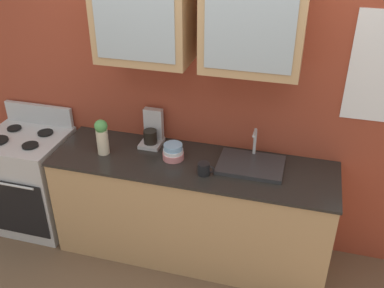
{
  "coord_description": "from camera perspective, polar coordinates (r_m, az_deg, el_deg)",
  "views": [
    {
      "loc": [
        0.76,
        -2.73,
        2.69
      ],
      "look_at": [
        0.0,
        0.0,
        1.06
      ],
      "focal_mm": 41.01,
      "sensor_mm": 36.0,
      "label": 1
    }
  ],
  "objects": [
    {
      "name": "ground_plane",
      "position": [
        3.9,
        -0.04,
        -13.55
      ],
      "size": [
        10.0,
        10.0,
        0.0
      ],
      "primitive_type": "plane",
      "color": "brown"
    },
    {
      "name": "back_wall_unit",
      "position": [
        3.35,
        1.46,
        9.01
      ],
      "size": [
        4.41,
        0.47,
        2.6
      ],
      "color": "#993D28",
      "rests_on": "ground_plane"
    },
    {
      "name": "counter",
      "position": [
        3.61,
        -0.04,
        -8.42
      ],
      "size": [
        2.2,
        0.64,
        0.89
      ],
      "color": "tan",
      "rests_on": "ground_plane"
    },
    {
      "name": "stove_range",
      "position": [
        4.18,
        -20.13,
        -4.45
      ],
      "size": [
        0.68,
        0.65,
        1.07
      ],
      "color": "silver",
      "rests_on": "ground_plane"
    },
    {
      "name": "sink_faucet",
      "position": [
        3.33,
        7.66,
        -2.62
      ],
      "size": [
        0.49,
        0.36,
        0.25
      ],
      "color": "#2D2D30",
      "rests_on": "counter"
    },
    {
      "name": "bowl_stack",
      "position": [
        3.38,
        -2.46,
        -1.04
      ],
      "size": [
        0.16,
        0.16,
        0.13
      ],
      "color": "#D87F84",
      "rests_on": "counter"
    },
    {
      "name": "vase",
      "position": [
        3.47,
        -11.62,
        1.03
      ],
      "size": [
        0.1,
        0.1,
        0.29
      ],
      "color": "beige",
      "rests_on": "counter"
    },
    {
      "name": "cup_near_sink",
      "position": [
        3.2,
        1.56,
        -3.24
      ],
      "size": [
        0.13,
        0.09,
        0.09
      ],
      "color": "black",
      "rests_on": "counter"
    },
    {
      "name": "coffee_maker",
      "position": [
        3.58,
        -5.19,
        1.63
      ],
      "size": [
        0.17,
        0.2,
        0.29
      ],
      "color": "#B7B7BC",
      "rests_on": "counter"
    }
  ]
}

